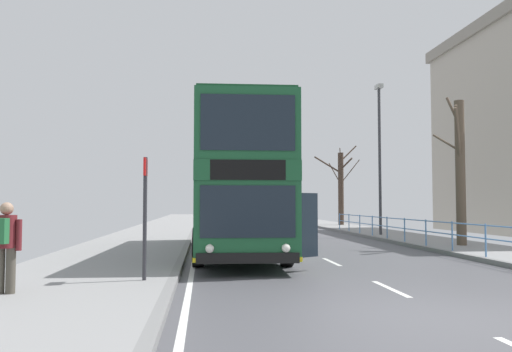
{
  "coord_description": "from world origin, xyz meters",
  "views": [
    {
      "loc": [
        -3.67,
        -7.55,
        1.67
      ],
      "look_at": [
        -2.14,
        7.84,
        2.49
      ],
      "focal_mm": 36.92,
      "sensor_mm": 36.0,
      "label": 1
    }
  ],
  "objects_px": {
    "bus_stop_sign_near": "(145,204)",
    "pedestrian_with_backpack": "(5,241)",
    "double_decker_bus_main": "(238,184)",
    "bare_tree_far_00": "(341,186)",
    "street_lamp_far_side": "(380,147)",
    "bare_tree_far_01": "(460,168)"
  },
  "relations": [
    {
      "from": "bare_tree_far_00",
      "to": "bare_tree_far_01",
      "type": "xyz_separation_m",
      "value": [
        -0.49,
        -18.98,
        0.01
      ]
    },
    {
      "from": "street_lamp_far_side",
      "to": "bus_stop_sign_near",
      "type": "bearing_deg",
      "value": -124.14
    },
    {
      "from": "pedestrian_with_backpack",
      "to": "bare_tree_far_00",
      "type": "distance_m",
      "value": 31.32
    },
    {
      "from": "bare_tree_far_00",
      "to": "double_decker_bus_main",
      "type": "bearing_deg",
      "value": -113.53
    },
    {
      "from": "street_lamp_far_side",
      "to": "bare_tree_far_00",
      "type": "xyz_separation_m",
      "value": [
        1.22,
        12.2,
        -1.54
      ]
    },
    {
      "from": "pedestrian_with_backpack",
      "to": "street_lamp_far_side",
      "type": "height_order",
      "value": "street_lamp_far_side"
    },
    {
      "from": "street_lamp_far_side",
      "to": "bare_tree_far_00",
      "type": "bearing_deg",
      "value": 84.27
    },
    {
      "from": "double_decker_bus_main",
      "to": "bare_tree_far_01",
      "type": "bearing_deg",
      "value": 9.31
    },
    {
      "from": "street_lamp_far_side",
      "to": "bare_tree_far_01",
      "type": "relative_size",
      "value": 1.33
    },
    {
      "from": "bus_stop_sign_near",
      "to": "bare_tree_far_01",
      "type": "height_order",
      "value": "bare_tree_far_01"
    },
    {
      "from": "bus_stop_sign_near",
      "to": "pedestrian_with_backpack",
      "type": "bearing_deg",
      "value": -147.28
    },
    {
      "from": "double_decker_bus_main",
      "to": "bare_tree_far_01",
      "type": "xyz_separation_m",
      "value": [
        8.38,
        1.37,
        0.66
      ]
    },
    {
      "from": "bare_tree_far_01",
      "to": "bus_stop_sign_near",
      "type": "bearing_deg",
      "value": -143.61
    },
    {
      "from": "bare_tree_far_00",
      "to": "bare_tree_far_01",
      "type": "relative_size",
      "value": 1.04
    },
    {
      "from": "double_decker_bus_main",
      "to": "bus_stop_sign_near",
      "type": "height_order",
      "value": "double_decker_bus_main"
    },
    {
      "from": "pedestrian_with_backpack",
      "to": "bare_tree_far_01",
      "type": "relative_size",
      "value": 0.28
    },
    {
      "from": "pedestrian_with_backpack",
      "to": "bare_tree_far_00",
      "type": "height_order",
      "value": "bare_tree_far_00"
    },
    {
      "from": "double_decker_bus_main",
      "to": "bare_tree_far_00",
      "type": "xyz_separation_m",
      "value": [
        8.87,
        20.36,
        0.64
      ]
    },
    {
      "from": "double_decker_bus_main",
      "to": "bus_stop_sign_near",
      "type": "distance_m",
      "value": 6.92
    },
    {
      "from": "bare_tree_far_01",
      "to": "pedestrian_with_backpack",
      "type": "bearing_deg",
      "value": -144.21
    },
    {
      "from": "bus_stop_sign_near",
      "to": "street_lamp_far_side",
      "type": "xyz_separation_m",
      "value": [
        9.94,
        14.65,
        2.83
      ]
    },
    {
      "from": "bus_stop_sign_near",
      "to": "street_lamp_far_side",
      "type": "distance_m",
      "value": 17.93
    }
  ]
}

